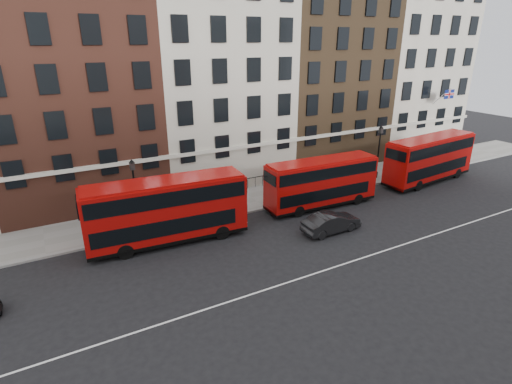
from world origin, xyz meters
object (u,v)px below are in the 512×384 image
car_front (331,222)px  traffic_light (440,148)px  bus_c (321,182)px  bus_d (429,158)px  bus_b (166,210)px

car_front → traffic_light: 20.52m
bus_c → bus_d: 13.20m
bus_c → car_front: size_ratio=2.19×
bus_b → traffic_light: (30.45, 1.90, -0.01)m
bus_c → car_front: bus_c is taller
bus_d → bus_b: bearing=174.5°
bus_c → traffic_light: bearing=9.0°
bus_b → bus_c: bearing=4.3°
bus_c → bus_b: bearing=-177.3°
bus_b → car_front: size_ratio=2.45×
bus_b → traffic_light: bearing=7.9°
bus_c → car_front: (-2.23, -4.24, -1.46)m
bus_d → car_front: (-15.43, -4.24, -1.68)m
car_front → traffic_light: size_ratio=1.38×
bus_c → traffic_light: bus_c is taller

